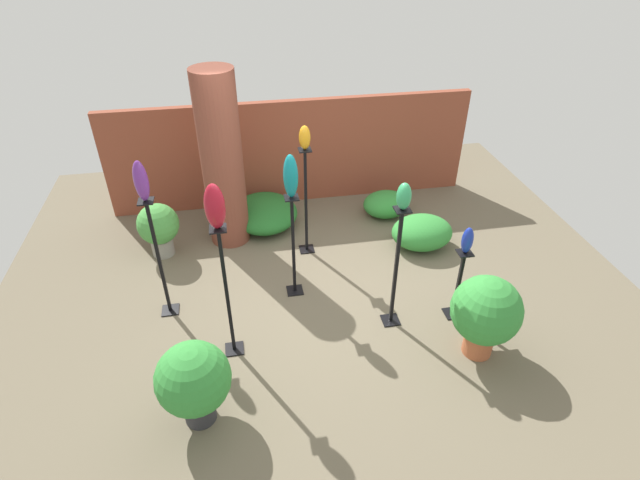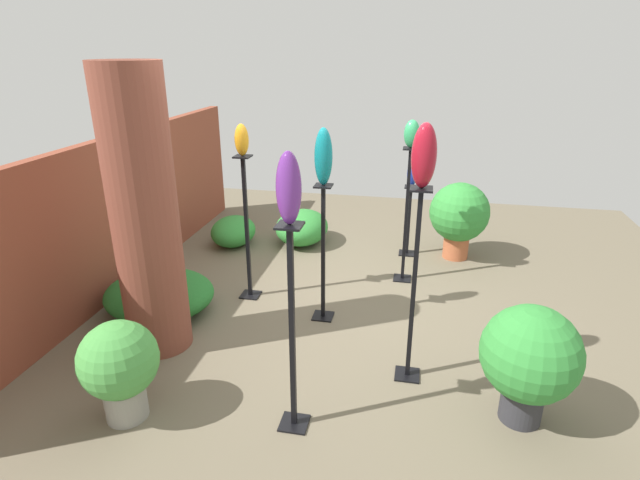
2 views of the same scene
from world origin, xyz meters
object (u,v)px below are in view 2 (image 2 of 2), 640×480
object	(u,v)px
pedestal_cobalt	(409,224)
pedestal_amber	(247,234)
potted_plant_front_left	(119,365)
pedestal_ruby	(413,295)
pedestal_jade	(406,221)
pedestal_teal	(323,259)
potted_plant_near_pillar	(459,215)
art_vase_teal	(323,157)
art_vase_jade	(412,134)
art_vase_cobalt	(412,174)
art_vase_violet	(289,188)
potted_plant_back_center	(530,357)
brick_pillar	(145,216)
art_vase_ruby	(424,156)
art_vase_amber	(242,140)
pedestal_violet	(292,340)

from	to	relation	value
pedestal_cobalt	pedestal_amber	bearing A→B (deg)	133.07
potted_plant_front_left	pedestal_ruby	bearing A→B (deg)	-65.80
pedestal_jade	pedestal_teal	xyz separation A→B (m)	(-1.03, 0.73, -0.08)
pedestal_amber	potted_plant_front_left	bearing A→B (deg)	172.30
potted_plant_near_pillar	art_vase_teal	bearing A→B (deg)	143.11
art_vase_jade	potted_plant_near_pillar	distance (m)	1.49
pedestal_jade	pedestal_teal	size ratio (longest dim) A/B	1.12
pedestal_amber	pedestal_cobalt	distance (m)	2.22
pedestal_ruby	art_vase_cobalt	size ratio (longest dim) A/B	5.00
pedestal_amber	pedestal_cobalt	bearing A→B (deg)	-46.93
pedestal_amber	art_vase_jade	distance (m)	2.00
art_vase_jade	potted_plant_near_pillar	size ratio (longest dim) A/B	0.30
art_vase_jade	art_vase_violet	distance (m)	2.63
pedestal_jade	potted_plant_back_center	xyz separation A→B (m)	(-2.16, -0.95, -0.18)
brick_pillar	art_vase_cobalt	distance (m)	3.30
brick_pillar	art_vase_violet	world-z (taller)	brick_pillar
art_vase_ruby	potted_plant_front_left	size ratio (longest dim) A/B	0.60
art_vase_ruby	art_vase_jade	bearing A→B (deg)	4.09
pedestal_cobalt	art_vase_violet	distance (m)	3.63
brick_pillar	art_vase_amber	world-z (taller)	brick_pillar
pedestal_cobalt	art_vase_ruby	world-z (taller)	art_vase_ruby
pedestal_cobalt	art_vase_violet	size ratio (longest dim) A/B	2.01
pedestal_teal	art_vase_amber	bearing A→B (deg)	71.47
brick_pillar	art_vase_violet	xyz separation A→B (m)	(-0.77, -1.44, 0.53)
art_vase_jade	brick_pillar	bearing A→B (deg)	130.48
art_vase_amber	potted_plant_back_center	xyz separation A→B (m)	(-1.42, -2.53, -1.15)
art_vase_ruby	art_vase_violet	world-z (taller)	art_vase_ruby
art_vase_cobalt	potted_plant_front_left	xyz separation A→B (m)	(-3.47, 1.87, -0.62)
pedestal_teal	art_vase_cobalt	world-z (taller)	pedestal_teal
pedestal_amber	potted_plant_near_pillar	bearing A→B (deg)	-55.52
pedestal_jade	pedestal_violet	size ratio (longest dim) A/B	1.00
brick_pillar	pedestal_violet	distance (m)	1.71
art_vase_teal	potted_plant_near_pillar	world-z (taller)	art_vase_teal
art_vase_jade	art_vase_violet	bearing A→B (deg)	165.90
art_vase_amber	pedestal_ruby	bearing A→B (deg)	-122.05
pedestal_teal	potted_plant_back_center	distance (m)	2.03
pedestal_jade	pedestal_violet	distance (m)	2.62
pedestal_jade	art_vase_teal	distance (m)	1.55
art_vase_jade	art_vase_teal	size ratio (longest dim) A/B	0.57
pedestal_teal	art_vase_teal	size ratio (longest dim) A/B	2.64
pedestal_amber	pedestal_jade	xyz separation A→B (m)	(0.74, -1.59, -0.00)
pedestal_ruby	art_vase_teal	xyz separation A→B (m)	(0.79, 0.86, 0.87)
art_vase_amber	potted_plant_near_pillar	world-z (taller)	art_vase_amber
art_vase_ruby	potted_plant_front_left	xyz separation A→B (m)	(-0.89, 1.98, -1.37)
brick_pillar	art_vase_violet	distance (m)	1.72
art_vase_teal	pedestal_cobalt	bearing A→B (deg)	-22.76
pedestal_cobalt	potted_plant_near_pillar	bearing A→B (deg)	-88.32
pedestal_ruby	pedestal_amber	world-z (taller)	pedestal_ruby
pedestal_jade	art_vase_cobalt	world-z (taller)	pedestal_jade
art_vase_cobalt	potted_plant_front_left	size ratio (longest dim) A/B	0.42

